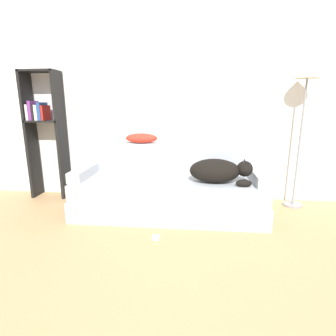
{
  "coord_description": "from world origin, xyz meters",
  "views": [
    {
      "loc": [
        0.23,
        -1.07,
        1.24
      ],
      "look_at": [
        -0.04,
        1.7,
        0.57
      ],
      "focal_mm": 28.0,
      "sensor_mm": 36.0,
      "label": 1
    }
  ],
  "objects": [
    {
      "name": "dog",
      "position": [
        0.5,
        1.69,
        0.55
      ],
      "size": [
        0.67,
        0.32,
        0.26
      ],
      "color": "black",
      "rests_on": "couch"
    },
    {
      "name": "throw_pillow",
      "position": [
        -0.41,
        2.11,
        0.84
      ],
      "size": [
        0.39,
        0.22,
        0.12
      ],
      "color": "red",
      "rests_on": "couch_backrest"
    },
    {
      "name": "floor_lamp",
      "position": [
        1.5,
        2.18,
        1.46
      ],
      "size": [
        0.28,
        0.28,
        1.72
      ],
      "color": "gray",
      "rests_on": "ground_plane"
    },
    {
      "name": "couch",
      "position": [
        -0.04,
        1.79,
        0.21
      ],
      "size": [
        2.13,
        0.82,
        0.42
      ],
      "color": "#B2B7BC",
      "rests_on": "ground_plane"
    },
    {
      "name": "couch_arm_left",
      "position": [
        -1.03,
        1.79,
        0.48
      ],
      "size": [
        0.15,
        0.63,
        0.11
      ],
      "color": "#B2B7BC",
      "rests_on": "couch"
    },
    {
      "name": "couch_arm_right",
      "position": [
        0.95,
        1.79,
        0.48
      ],
      "size": [
        0.15,
        0.63,
        0.11
      ],
      "color": "#B2B7BC",
      "rests_on": "couch"
    },
    {
      "name": "laptop",
      "position": [
        -0.09,
        1.67,
        0.43
      ],
      "size": [
        0.34,
        0.21,
        0.02
      ],
      "rotation": [
        0.0,
        0.0,
        -0.01
      ],
      "color": "silver",
      "rests_on": "couch"
    },
    {
      "name": "bookshelf",
      "position": [
        -1.74,
        2.24,
        0.96
      ],
      "size": [
        0.47,
        0.26,
        1.67
      ],
      "color": "black",
      "rests_on": "ground_plane"
    },
    {
      "name": "couch_backrest",
      "position": [
        -0.04,
        2.13,
        0.6
      ],
      "size": [
        2.09,
        0.15,
        0.36
      ],
      "color": "#B2B7BC",
      "rests_on": "couch"
    },
    {
      "name": "wall_back",
      "position": [
        0.0,
        2.42,
        1.35
      ],
      "size": [
        7.81,
        0.06,
        2.7
      ],
      "color": "white",
      "rests_on": "ground_plane"
    },
    {
      "name": "power_adapter",
      "position": [
        -0.11,
        1.17,
        0.01
      ],
      "size": [
        0.07,
        0.07,
        0.03
      ],
      "color": "white",
      "rests_on": "ground_plane"
    }
  ]
}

